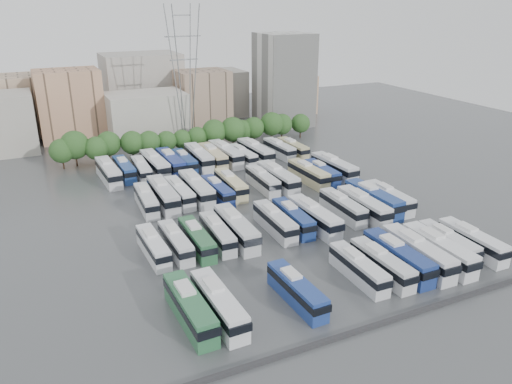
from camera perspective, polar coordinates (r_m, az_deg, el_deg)
name	(u,v)px	position (r m, az deg, el deg)	size (l,w,h in m)	color
ground	(268,216)	(85.97, 1.34, -2.80)	(220.00, 220.00, 0.00)	#424447
parapet	(394,319)	(61.94, 15.52, -13.84)	(56.00, 0.50, 0.50)	#2D2D30
tree_line	(189,135)	(121.60, -7.62, 6.44)	(65.41, 7.83, 8.05)	black
city_buildings	(131,101)	(147.19, -14.14, 10.02)	(102.00, 35.00, 20.00)	#9E998E
apartment_tower	(284,80)	(147.29, 3.20, 12.65)	(14.00, 14.00, 26.00)	silver
electricity_pylon	(185,70)	(126.81, -8.17, 13.66)	(9.00, 6.91, 33.83)	slate
bus_r0_s0	(190,307)	(59.30, -7.57, -12.95)	(2.94, 12.45, 3.89)	#2C6740
bus_r0_s1	(219,304)	(59.61, -4.29, -12.61)	(2.93, 12.38, 3.87)	silver
bus_r0_s4	(297,290)	(62.45, 4.67, -11.08)	(2.74, 11.29, 3.52)	navy
bus_r0_s7	(359,268)	(68.17, 11.64, -8.50)	(2.73, 11.24, 3.51)	silver
bus_r0_s8	(382,264)	(69.78, 14.18, -7.94)	(2.55, 11.53, 3.62)	silver
bus_r0_s9	(398,257)	(71.73, 15.90, -7.11)	(2.95, 12.73, 3.98)	navy
bus_r0_s10	(418,252)	(73.50, 18.00, -6.59)	(3.32, 13.20, 4.11)	silver
bus_r0_s11	(439,249)	(75.39, 20.15, -6.18)	(3.05, 12.88, 4.03)	silver
bus_r0_s12	(448,242)	(78.77, 21.09, -5.34)	(2.80, 11.03, 3.43)	silver
bus_r0_s13	(472,241)	(80.12, 23.50, -5.15)	(2.81, 11.80, 3.69)	white
bus_r1_s0	(153,246)	(73.84, -11.66, -6.09)	(2.64, 10.96, 3.42)	silver
bus_r1_s1	(176,242)	(74.47, -9.16, -5.65)	(2.51, 11.00, 3.44)	silver
bus_r1_s2	(197,239)	(74.87, -6.78, -5.31)	(2.59, 11.39, 3.57)	#2A623A
bus_r1_s3	(217,233)	(76.29, -4.42, -4.70)	(2.90, 11.34, 3.53)	silver
bus_r1_s4	(236,228)	(77.12, -2.29, -4.12)	(3.14, 13.13, 4.10)	silver
bus_r1_s6	(275,221)	(79.84, 2.18, -3.34)	(2.88, 11.94, 3.73)	silver
bus_r1_s7	(293,218)	(81.30, 4.25, -2.94)	(3.11, 11.72, 3.64)	navy
bus_r1_s8	(314,216)	(81.62, 6.64, -2.78)	(3.10, 12.95, 4.05)	silver
bus_r1_s10	(343,207)	(86.52, 9.89, -1.66)	(2.87, 11.78, 3.68)	silver
bus_r1_s11	(363,206)	(87.13, 12.18, -1.54)	(3.08, 12.88, 4.02)	silver
bus_r1_s12	(373,199)	(90.13, 13.26, -0.78)	(3.17, 13.54, 4.23)	navy
bus_r1_s13	(389,197)	(92.20, 14.95, -0.61)	(2.88, 11.87, 3.70)	silver
bus_r2_s1	(146,200)	(90.27, -12.43, -0.89)	(3.04, 11.60, 3.61)	silver
bus_r2_s2	(163,194)	(91.34, -10.56, -0.28)	(3.07, 13.41, 4.20)	silver
bus_r2_s3	(180,192)	(92.55, -8.73, -0.04)	(2.74, 11.69, 3.65)	white
bus_r2_s4	(196,188)	(93.25, -6.83, 0.42)	(3.11, 13.64, 4.27)	silver
bus_r2_s5	(218,190)	(92.86, -4.42, 0.19)	(2.76, 11.36, 3.54)	navy
bus_r2_s6	(231,184)	(95.43, -2.91, 0.89)	(2.96, 12.12, 3.78)	beige
bus_r2_s8	(263,180)	(97.58, 0.75, 1.37)	(2.94, 11.86, 3.70)	silver
bus_r2_s9	(278,177)	(98.43, 2.50, 1.68)	(3.10, 13.42, 4.20)	silver
bus_r2_s11	(308,174)	(101.57, 6.01, 2.11)	(3.07, 12.41, 3.87)	#CCC28C
bus_r2_s12	(322,172)	(103.16, 7.56, 2.24)	(2.73, 11.25, 3.51)	navy
bus_r2_s13	(334,167)	(105.61, 8.90, 2.82)	(3.36, 13.47, 4.20)	silver
bus_r3_s0	(109,172)	(106.00, -16.50, 2.22)	(3.42, 13.21, 4.11)	silver
bus_r3_s1	(124,169)	(107.72, -14.81, 2.57)	(2.81, 11.71, 3.65)	navy
bus_r3_s2	(142,169)	(106.91, -12.95, 2.58)	(2.93, 11.46, 3.57)	silver
bus_r3_s3	(155,164)	(108.35, -11.48, 3.13)	(3.45, 13.64, 4.25)	silver
bus_r3_s4	(171,162)	(109.01, -9.73, 3.36)	(3.18, 13.48, 4.21)	navy
bus_r3_s5	(185,161)	(110.18, -8.17, 3.49)	(2.60, 11.61, 3.64)	navy
bus_r3_s6	(199,157)	(111.79, -6.54, 3.99)	(3.25, 13.55, 4.23)	silver
bus_r3_s7	(213,156)	(112.26, -4.97, 4.09)	(3.11, 13.08, 4.09)	beige
bus_r3_s8	(226,154)	(113.79, -3.49, 4.41)	(3.63, 13.74, 4.27)	silver
bus_r3_s9	(242,155)	(113.48, -1.58, 4.21)	(2.97, 11.38, 3.54)	silver
bus_r3_s10	(255,151)	(115.18, -0.07, 4.66)	(3.52, 13.68, 4.26)	silver
bus_r3_s12	(279,149)	(118.48, 2.67, 4.96)	(3.05, 11.75, 3.65)	silver
bus_r3_s13	(293,148)	(119.41, 4.24, 5.04)	(2.69, 11.49, 3.59)	tan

